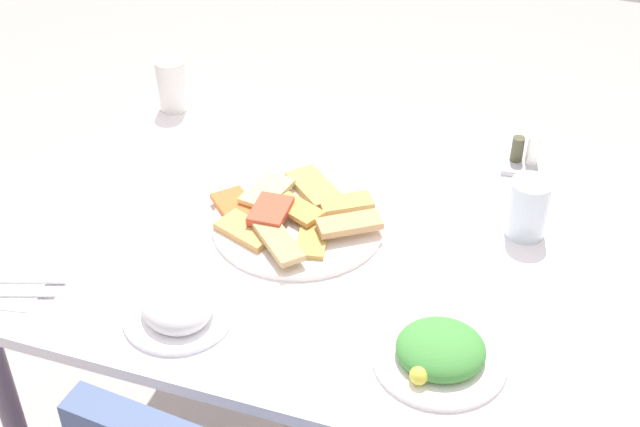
{
  "coord_description": "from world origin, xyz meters",
  "views": [
    {
      "loc": [
        -0.41,
        1.3,
        1.82
      ],
      "look_at": [
        0.03,
        0.01,
        0.77
      ],
      "focal_mm": 50.69,
      "sensor_mm": 36.0,
      "label": 1
    }
  ],
  "objects_px": {
    "pide_platter": "(295,218)",
    "fork": "(17,280)",
    "dining_table": "(334,256)",
    "paper_napkin": "(12,288)",
    "spoon": "(5,293)",
    "soda_can": "(172,85)",
    "drinking_glass": "(528,208)",
    "salad_plate_greens": "(440,352)",
    "condiment_caddy": "(524,157)",
    "salad_plate_rice": "(178,307)"
  },
  "relations": [
    {
      "from": "fork",
      "to": "spoon",
      "type": "bearing_deg",
      "value": 71.64
    },
    {
      "from": "salad_plate_rice",
      "to": "paper_napkin",
      "type": "relative_size",
      "value": 1.71
    },
    {
      "from": "drinking_glass",
      "to": "condiment_caddy",
      "type": "bearing_deg",
      "value": -80.94
    },
    {
      "from": "salad_plate_greens",
      "to": "drinking_glass",
      "type": "height_order",
      "value": "drinking_glass"
    },
    {
      "from": "soda_can",
      "to": "fork",
      "type": "relative_size",
      "value": 0.69
    },
    {
      "from": "soda_can",
      "to": "drinking_glass",
      "type": "relative_size",
      "value": 1.03
    },
    {
      "from": "dining_table",
      "to": "drinking_glass",
      "type": "distance_m",
      "value": 0.39
    },
    {
      "from": "dining_table",
      "to": "salad_plate_greens",
      "type": "bearing_deg",
      "value": 133.98
    },
    {
      "from": "pide_platter",
      "to": "fork",
      "type": "relative_size",
      "value": 2.04
    },
    {
      "from": "pide_platter",
      "to": "fork",
      "type": "bearing_deg",
      "value": 37.64
    },
    {
      "from": "dining_table",
      "to": "condiment_caddy",
      "type": "distance_m",
      "value": 0.46
    },
    {
      "from": "salad_plate_greens",
      "to": "fork",
      "type": "relative_size",
      "value": 1.25
    },
    {
      "from": "salad_plate_greens",
      "to": "spoon",
      "type": "xyz_separation_m",
      "value": [
        0.76,
        0.09,
        -0.01
      ]
    },
    {
      "from": "drinking_glass",
      "to": "fork",
      "type": "bearing_deg",
      "value": 27.42
    },
    {
      "from": "soda_can",
      "to": "condiment_caddy",
      "type": "height_order",
      "value": "soda_can"
    },
    {
      "from": "dining_table",
      "to": "paper_napkin",
      "type": "xyz_separation_m",
      "value": [
        0.49,
        0.35,
        0.08
      ]
    },
    {
      "from": "dining_table",
      "to": "paper_napkin",
      "type": "height_order",
      "value": "paper_napkin"
    },
    {
      "from": "salad_plate_rice",
      "to": "paper_napkin",
      "type": "xyz_separation_m",
      "value": [
        0.31,
        0.03,
        -0.02
      ]
    },
    {
      "from": "salad_plate_greens",
      "to": "paper_napkin",
      "type": "bearing_deg",
      "value": 5.55
    },
    {
      "from": "pide_platter",
      "to": "drinking_glass",
      "type": "xyz_separation_m",
      "value": [
        -0.42,
        -0.12,
        0.05
      ]
    },
    {
      "from": "spoon",
      "to": "drinking_glass",
      "type": "bearing_deg",
      "value": -169.46
    },
    {
      "from": "soda_can",
      "to": "paper_napkin",
      "type": "height_order",
      "value": "soda_can"
    },
    {
      "from": "dining_table",
      "to": "paper_napkin",
      "type": "bearing_deg",
      "value": 35.92
    },
    {
      "from": "condiment_caddy",
      "to": "fork",
      "type": "bearing_deg",
      "value": 39.49
    },
    {
      "from": "salad_plate_greens",
      "to": "soda_can",
      "type": "height_order",
      "value": "soda_can"
    },
    {
      "from": "salad_plate_greens",
      "to": "paper_napkin",
      "type": "distance_m",
      "value": 0.76
    },
    {
      "from": "salad_plate_rice",
      "to": "paper_napkin",
      "type": "bearing_deg",
      "value": 5.56
    },
    {
      "from": "dining_table",
      "to": "soda_can",
      "type": "height_order",
      "value": "soda_can"
    },
    {
      "from": "fork",
      "to": "condiment_caddy",
      "type": "xyz_separation_m",
      "value": [
        -0.8,
        -0.66,
        0.02
      ]
    },
    {
      "from": "pide_platter",
      "to": "spoon",
      "type": "bearing_deg",
      "value": 40.65
    },
    {
      "from": "pide_platter",
      "to": "salad_plate_greens",
      "type": "xyz_separation_m",
      "value": [
        -0.34,
        0.26,
        0.01
      ]
    },
    {
      "from": "soda_can",
      "to": "drinking_glass",
      "type": "distance_m",
      "value": 0.86
    },
    {
      "from": "drinking_glass",
      "to": "spoon",
      "type": "xyz_separation_m",
      "value": [
        0.84,
        0.47,
        -0.05
      ]
    },
    {
      "from": "soda_can",
      "to": "condiment_caddy",
      "type": "relative_size",
      "value": 1.21
    },
    {
      "from": "salad_plate_rice",
      "to": "condiment_caddy",
      "type": "xyz_separation_m",
      "value": [
        -0.49,
        -0.65,
        -0.0
      ]
    },
    {
      "from": "soda_can",
      "to": "fork",
      "type": "bearing_deg",
      "value": 90.22
    },
    {
      "from": "soda_can",
      "to": "spoon",
      "type": "relative_size",
      "value": 0.69
    },
    {
      "from": "dining_table",
      "to": "pide_platter",
      "type": "xyz_separation_m",
      "value": [
        0.07,
        0.02,
        0.09
      ]
    },
    {
      "from": "salad_plate_greens",
      "to": "drinking_glass",
      "type": "xyz_separation_m",
      "value": [
        -0.08,
        -0.38,
        0.04
      ]
    },
    {
      "from": "dining_table",
      "to": "salad_plate_greens",
      "type": "distance_m",
      "value": 0.4
    },
    {
      "from": "soda_can",
      "to": "pide_platter",
      "type": "bearing_deg",
      "value": 142.45
    },
    {
      "from": "soda_can",
      "to": "spoon",
      "type": "distance_m",
      "value": 0.68
    },
    {
      "from": "pide_platter",
      "to": "salad_plate_greens",
      "type": "distance_m",
      "value": 0.43
    },
    {
      "from": "salad_plate_rice",
      "to": "dining_table",
      "type": "bearing_deg",
      "value": -118.42
    },
    {
      "from": "salad_plate_greens",
      "to": "fork",
      "type": "distance_m",
      "value": 0.76
    },
    {
      "from": "dining_table",
      "to": "spoon",
      "type": "distance_m",
      "value": 0.62
    },
    {
      "from": "dining_table",
      "to": "spoon",
      "type": "height_order",
      "value": "spoon"
    },
    {
      "from": "soda_can",
      "to": "fork",
      "type": "xyz_separation_m",
      "value": [
        -0.0,
        0.64,
        -0.06
      ]
    },
    {
      "from": "soda_can",
      "to": "fork",
      "type": "distance_m",
      "value": 0.64
    },
    {
      "from": "spoon",
      "to": "fork",
      "type": "bearing_deg",
      "value": -108.79
    }
  ]
}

